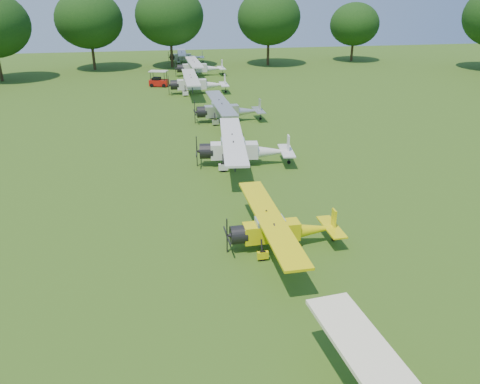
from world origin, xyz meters
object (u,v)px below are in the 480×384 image
object	(u,v)px
aircraft_3	(242,148)
golf_cart	(159,81)
aircraft_5	(196,83)
aircraft_7	(185,56)
aircraft_2	(280,228)
aircraft_4	(227,109)
aircraft_6	(198,66)

from	to	relation	value
aircraft_3	golf_cart	size ratio (longest dim) A/B	4.31
aircraft_5	aircraft_7	distance (m)	26.73
golf_cart	aircraft_7	bearing A→B (deg)	93.42
aircraft_3	aircraft_7	size ratio (longest dim) A/B	1.17
aircraft_2	aircraft_4	bearing A→B (deg)	86.41
aircraft_2	golf_cart	world-z (taller)	golf_cart
aircraft_6	aircraft_3	bearing A→B (deg)	-92.12
aircraft_4	golf_cart	size ratio (longest dim) A/B	4.08
aircraft_4	golf_cart	distance (m)	20.58
aircraft_3	aircraft_6	xyz separation A→B (m)	(0.53, 39.35, 0.03)
aircraft_5	aircraft_2	bearing A→B (deg)	-88.05
aircraft_3	aircraft_2	bearing A→B (deg)	-84.74
aircraft_4	aircraft_7	world-z (taller)	aircraft_4
aircraft_7	golf_cart	distance (m)	21.72
aircraft_3	aircraft_4	size ratio (longest dim) A/B	1.06
aircraft_3	aircraft_5	xyz separation A→B (m)	(-0.99, 26.49, 0.03)
aircraft_6	aircraft_7	size ratio (longest dim) A/B	1.18
aircraft_2	golf_cart	size ratio (longest dim) A/B	3.53
aircraft_2	aircraft_7	size ratio (longest dim) A/B	0.96
aircraft_4	aircraft_6	bearing A→B (deg)	89.34
aircraft_2	aircraft_4	xyz separation A→B (m)	(1.04, 25.01, 0.18)
aircraft_7	aircraft_6	bearing A→B (deg)	-83.31
aircraft_6	golf_cart	distance (m)	9.53
aircraft_3	golf_cart	world-z (taller)	aircraft_3
aircraft_4	aircraft_5	bearing A→B (deg)	96.05
golf_cart	aircraft_4	bearing A→B (deg)	-54.78
aircraft_3	aircraft_6	size ratio (longest dim) A/B	0.99
golf_cart	aircraft_6	bearing A→B (deg)	66.65
aircraft_3	aircraft_5	distance (m)	26.51
aircraft_5	aircraft_7	size ratio (longest dim) A/B	1.19
aircraft_3	aircraft_4	bearing A→B (deg)	92.79
aircraft_4	aircraft_2	bearing A→B (deg)	-93.61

